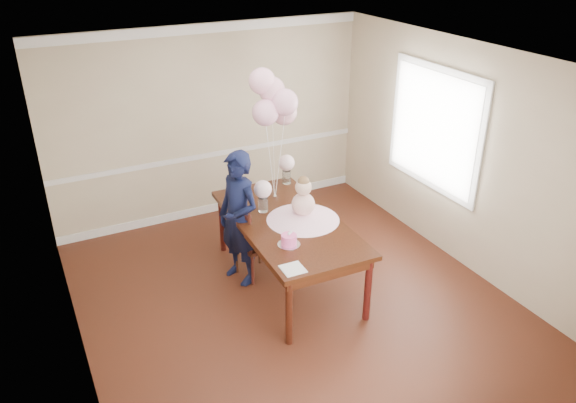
{
  "coord_description": "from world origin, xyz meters",
  "views": [
    {
      "loc": [
        -2.41,
        -4.61,
        3.84
      ],
      "look_at": [
        0.13,
        0.4,
        1.05
      ],
      "focal_mm": 35.0,
      "sensor_mm": 36.0,
      "label": 1
    }
  ],
  "objects": [
    {
      "name": "chair_leg_fr",
      "position": [
        0.05,
        0.56,
        0.2
      ],
      "size": [
        0.04,
        0.04,
        0.4
      ],
      "primitive_type": "cylinder",
      "rotation": [
        0.0,
        0.0,
        0.19
      ],
      "color": "black",
      "rests_on": "floor"
    },
    {
      "name": "ceiling",
      "position": [
        0.0,
        0.0,
        2.7
      ],
      "size": [
        4.5,
        5.0,
        0.02
      ],
      "primitive_type": "cube",
      "color": "white",
      "rests_on": "wall_back"
    },
    {
      "name": "chair_back_post_r",
      "position": [
        -0.36,
        0.83,
        0.69
      ],
      "size": [
        0.04,
        0.04,
        0.52
      ],
      "primitive_type": "cylinder",
      "rotation": [
        0.0,
        0.0,
        0.19
      ],
      "color": "#37130F",
      "rests_on": "dining_chair_seat"
    },
    {
      "name": "chair_slat_top",
      "position": [
        -0.33,
        0.66,
        0.88
      ],
      "size": [
        0.1,
        0.37,
        0.05
      ],
      "primitive_type": "cube",
      "rotation": [
        0.0,
        0.0,
        0.19
      ],
      "color": "#3B1310",
      "rests_on": "dining_chair_seat"
    },
    {
      "name": "balloon_ribbon_a",
      "position": [
        0.19,
        0.98,
        1.29
      ],
      "size": [
        0.1,
        0.01,
        0.91
      ],
      "primitive_type": "cylinder",
      "rotation": [
        0.0,
        -0.1,
        -0.03
      ],
      "color": "white",
      "rests_on": "balloon_weight"
    },
    {
      "name": "wall_back",
      "position": [
        0.0,
        2.5,
        1.35
      ],
      "size": [
        4.5,
        0.02,
        2.7
      ],
      "primitive_type": "cube",
      "color": "tan",
      "rests_on": "floor"
    },
    {
      "name": "cake_flower_b",
      "position": [
        -0.08,
        -0.08,
        0.96
      ],
      "size": [
        0.03,
        0.03,
        0.03
      ],
      "primitive_type": "sphere",
      "color": "white",
      "rests_on": "birthday_cake"
    },
    {
      "name": "napkin",
      "position": [
        -0.29,
        -0.54,
        0.83
      ],
      "size": [
        0.23,
        0.23,
        0.01
      ],
      "primitive_type": "cube",
      "rotation": [
        0.0,
        0.0,
        -0.03
      ],
      "color": "silver",
      "rests_on": "dining_table_top"
    },
    {
      "name": "balloon_ribbon_c",
      "position": [
        0.26,
        1.03,
        1.4
      ],
      "size": [
        0.03,
        0.1,
        1.13
      ],
      "primitive_type": "cylinder",
      "rotation": [
        -0.09,
        0.02,
        -0.03
      ],
      "color": "white",
      "rests_on": "balloon_weight"
    },
    {
      "name": "balloon_d",
      "position": [
        0.16,
        1.11,
        2.24
      ],
      "size": [
        0.31,
        0.31,
        0.31
      ],
      "primitive_type": "sphere",
      "color": "#FFB4CC",
      "rests_on": "balloon_ribbon_d"
    },
    {
      "name": "dining_table_top",
      "position": [
        0.12,
        0.38,
        0.79
      ],
      "size": [
        1.16,
        2.22,
        0.05
      ],
      "primitive_type": "cube",
      "rotation": [
        0.0,
        0.0,
        -0.03
      ],
      "color": "black",
      "rests_on": "table_leg_fl"
    },
    {
      "name": "chair_back_post_l",
      "position": [
        -0.3,
        0.5,
        0.69
      ],
      "size": [
        0.04,
        0.04,
        0.52
      ],
      "primitive_type": "cylinder",
      "rotation": [
        0.0,
        0.0,
        0.19
      ],
      "color": "#36150E",
      "rests_on": "dining_chair_seat"
    },
    {
      "name": "balloon_ribbon_d",
      "position": [
        0.21,
        1.05,
        1.46
      ],
      "size": [
        0.09,
        0.12,
        1.24
      ],
      "primitive_type": "cylinder",
      "rotation": [
        -0.09,
        -0.07,
        -0.03
      ],
      "color": "silver",
      "rests_on": "balloon_weight"
    },
    {
      "name": "window_blinds",
      "position": [
        2.21,
        0.5,
        1.55
      ],
      "size": [
        0.01,
        1.5,
        1.4
      ],
      "primitive_type": "cube",
      "color": "white",
      "rests_on": "wall_right"
    },
    {
      "name": "table_apron",
      "position": [
        0.12,
        0.38,
        0.71
      ],
      "size": [
        1.05,
        2.11,
        0.11
      ],
      "primitive_type": "cube",
      "rotation": [
        0.0,
        0.0,
        -0.03
      ],
      "color": "black",
      "rests_on": "table_leg_fl"
    },
    {
      "name": "roses_near",
      "position": [
        -0.03,
        0.71,
        1.11
      ],
      "size": [
        0.21,
        0.21,
        0.21
      ],
      "primitive_type": "sphere",
      "color": "silver",
      "rests_on": "rose_vase_near"
    },
    {
      "name": "rose_vase_far",
      "position": [
        0.56,
        1.3,
        0.91
      ],
      "size": [
        0.11,
        0.11,
        0.18
      ],
      "primitive_type": "cylinder",
      "rotation": [
        0.0,
        0.0,
        -0.03
      ],
      "color": "silver",
      "rests_on": "dining_table_top"
    },
    {
      "name": "chair_slat_mid",
      "position": [
        -0.33,
        0.66,
        0.73
      ],
      "size": [
        0.1,
        0.37,
        0.05
      ],
      "primitive_type": "cube",
      "rotation": [
        0.0,
        0.0,
        0.19
      ],
      "color": "#3D1710",
      "rests_on": "dining_chair_seat"
    },
    {
      "name": "woman",
      "position": [
        -0.36,
        0.69,
        0.81
      ],
      "size": [
        0.56,
        0.68,
        1.62
      ],
      "primitive_type": "imported",
      "rotation": [
        0.0,
        0.0,
        -1.25
      ],
      "color": "black",
      "rests_on": "floor"
    },
    {
      "name": "chair_rail_trim",
      "position": [
        0.0,
        2.49,
        0.9
      ],
      "size": [
        4.5,
        0.02,
        0.07
      ],
      "primitive_type": "cube",
      "color": "silver",
      "rests_on": "wall_back"
    },
    {
      "name": "table_leg_fr",
      "position": [
        0.55,
        -0.64,
        0.38
      ],
      "size": [
        0.08,
        0.08,
        0.77
      ],
      "primitive_type": "cylinder",
      "rotation": [
        0.0,
        0.0,
        -0.03
      ],
      "color": "black",
      "rests_on": "floor"
    },
    {
      "name": "balloon_b",
      "position": [
        0.36,
        0.92,
        2.02
      ],
      "size": [
        0.31,
        0.31,
        0.31
      ],
      "primitive_type": "sphere",
      "color": "#ECA7C4",
      "rests_on": "balloon_ribbon_b"
    },
    {
      "name": "balloon_ribbon_b",
      "position": [
        0.3,
        0.95,
        1.35
      ],
      "size": [
        0.11,
        0.06,
        1.02
      ],
      "primitive_type": "cylinder",
      "rotation": [
        0.05,
        0.1,
        -0.03
      ],
      "color": "white",
      "rests_on": "balloon_weight"
    },
    {
      "name": "baby_skirt",
      "position": [
        0.28,
        0.32,
        0.88
      ],
      "size": [
        0.86,
        0.86,
        0.11
      ],
      "primitive_type": "cone",
      "rotation": [
        0.0,
        0.0,
        -0.03
      ],
      "color": "#FFBBD4",
      "rests_on": "dining_table_top"
    },
    {
      "name": "wall_right",
      "position": [
        2.25,
        0.0,
        1.35
      ],
      "size": [
        0.02,
        5.0,
        2.7
      ],
      "primitive_type": "cube",
      "color": "tan",
      "rests_on": "floor"
    },
    {
      "name": "balloon_a",
      "position": [
        0.14,
        0.98,
        1.91
      ],
      "size": [
        0.31,
        0.31,
        0.31
      ],
      "primitive_type": "sphere",
      "color": "#F1AAC8",
      "rests_on": "balloon_ribbon_a"
    },
    {
      "name": "balloon_c",
      "position": [
        0.27,
        1.09,
        2.13
      ],
      "size": [
        0.31,
        0.31,
        0.31
      ],
      "primitive_type": "sphere",
      "color": "#EFA9BD",
      "rests_on": "balloon_ribbon_c"
    },
    {
      "name": "rose_vase_near",
      "position": [
        -0.03,
        0.71,
        0.91
      ],
      "size": [
        0.11,
        0.11,
        0.18
      ],
      "primitive_type": "cylinder",
      "rotation": [
        0.0,
        0.0,
        -0.03
      ],
      "color": "silver",
      "rests_on": "dining_table_top"
    },
    {
      "name": "baby_head",
      "position": [
        0.28,
        0.32,
        1.23
      ],
      "size": [
        0.19,
        0.19,
        0.19
      ],
      "primitive_type": "sphere",
      "color": "#D6AD93",
      "rests_on": "baby_torso"
    },
    {
      "name": "table_leg_br",
      "position": [
        0.61,
        1.37,
        0.38
      ],
      "size": [
        0.08,
        0.08,
        0.77
      ],
      "primitive_type": "cylinder",
      "rotation": [
        0.0,
        0.0,
        -0.03
      ],
      "color": "black",
      "rests_on": "floor"
    },
    {
      "name": "baseboard_trim",
      "position": [
        0.0,
        2.49,
        0.06
      ],
      "size": [
        4.5,
        0.02,
        0.12
      ],
      "primitive_type": "cube",
      "color": "white",
      "rests_on": "floor"
    },
    {
      "name": "floor",
      "position": [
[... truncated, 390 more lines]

